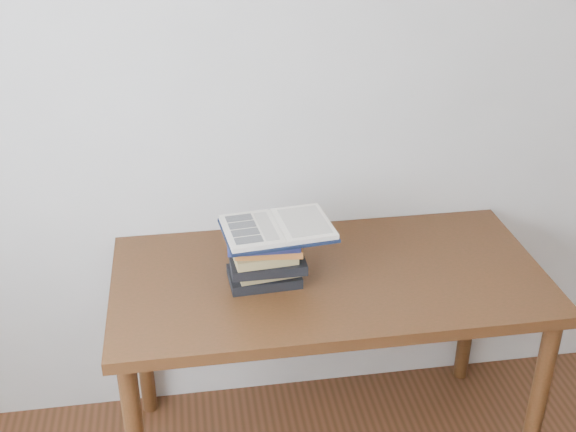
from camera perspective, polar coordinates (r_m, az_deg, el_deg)
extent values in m
cube|color=silver|center=(2.57, 1.98, 9.61)|extent=(3.50, 0.04, 2.60)
cube|color=#4A2512|center=(2.47, 3.26, -4.99)|extent=(1.47, 0.73, 0.04)
cylinder|color=#4A2512|center=(2.69, 19.06, -14.09)|extent=(0.06, 0.06, 0.74)
cylinder|color=#4A2512|center=(2.92, -11.46, -9.25)|extent=(0.06, 0.06, 0.74)
cylinder|color=#4A2512|center=(3.12, 14.17, -6.83)|extent=(0.06, 0.06, 0.74)
cube|color=black|center=(2.42, -1.90, -4.78)|extent=(0.24, 0.17, 0.04)
cube|color=#9A8C4F|center=(2.40, -1.69, -4.05)|extent=(0.22, 0.17, 0.03)
cube|color=black|center=(2.37, -1.64, -3.65)|extent=(0.24, 0.16, 0.03)
cube|color=#9A8C4F|center=(2.36, -1.93, -2.91)|extent=(0.21, 0.17, 0.03)
cube|color=#B86929|center=(2.35, -1.56, -2.25)|extent=(0.23, 0.18, 0.03)
cube|color=#171644|center=(2.33, -2.03, -1.75)|extent=(0.24, 0.18, 0.03)
cube|color=black|center=(2.33, -0.84, -1.14)|extent=(0.37, 0.28, 0.01)
cube|color=beige|center=(2.31, -2.94, -1.14)|extent=(0.19, 0.25, 0.02)
cube|color=beige|center=(2.35, 1.23, -0.60)|extent=(0.19, 0.25, 0.02)
cylinder|color=beige|center=(2.33, -0.84, -0.90)|extent=(0.04, 0.23, 0.01)
cube|color=black|center=(2.37, -3.90, -0.15)|extent=(0.09, 0.05, 0.00)
cube|color=black|center=(2.32, -3.65, -0.71)|extent=(0.09, 0.05, 0.00)
cube|color=black|center=(2.28, -3.39, -1.29)|extent=(0.09, 0.05, 0.00)
cube|color=black|center=(2.24, -3.12, -1.89)|extent=(0.09, 0.05, 0.00)
cube|color=beige|center=(2.32, -1.73, -0.79)|extent=(0.06, 0.19, 0.00)
cube|color=beige|center=(2.34, 1.31, -0.39)|extent=(0.15, 0.21, 0.00)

